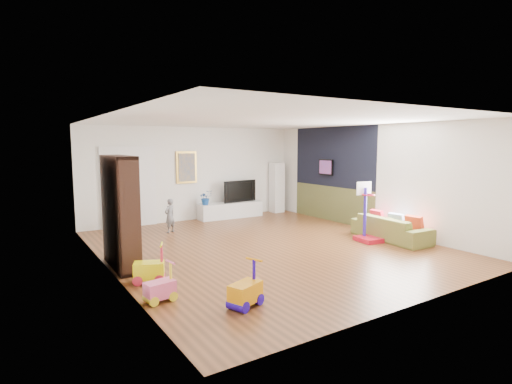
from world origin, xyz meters
TOP-DOWN VIEW (x-y plane):
  - floor at (0.00, 0.00)m, footprint 6.50×7.50m
  - ceiling at (0.00, 0.00)m, footprint 6.50×7.50m
  - wall_back at (0.00, 3.75)m, footprint 6.50×0.00m
  - wall_front at (0.00, -3.75)m, footprint 6.50×0.00m
  - wall_left at (-3.25, 0.00)m, footprint 0.00×7.50m
  - wall_right at (3.25, 0.00)m, footprint 0.00×7.50m
  - navy_accent at (3.23, 1.40)m, footprint 0.01×3.20m
  - olive_wainscot at (3.23, 1.40)m, footprint 0.01×3.20m
  - doorway at (-1.90, 3.71)m, footprint 1.45×0.06m
  - painting_back at (-0.25, 3.71)m, footprint 0.62×0.06m
  - artwork_right at (3.17, 1.60)m, footprint 0.04×0.56m
  - media_console at (1.02, 3.43)m, footprint 2.00×0.55m
  - tall_cabinet at (2.80, 3.51)m, footprint 0.38×0.38m
  - bookshelf at (-3.01, 0.20)m, footprint 0.38×1.38m
  - sofa at (2.77, -1.06)m, footprint 0.86×1.93m
  - basketball_hoop at (2.22, -0.91)m, footprint 0.54×0.63m
  - ride_on_yellow at (-2.86, -0.89)m, footprint 0.55×0.45m
  - ride_on_orange at (-2.06, -2.55)m, footprint 0.54×0.44m
  - ride_on_pink at (-2.98, -1.74)m, footprint 0.44×0.31m
  - child at (-1.26, 2.44)m, footprint 0.37×0.33m
  - tv at (1.32, 3.49)m, footprint 1.15×0.26m
  - vase_plant at (0.20, 3.42)m, footprint 0.38×0.33m
  - pillow_left at (2.91, -1.58)m, footprint 0.12×0.40m
  - pillow_center at (2.93, -1.09)m, footprint 0.14×0.37m
  - pillow_right at (2.95, -0.51)m, footprint 0.10×0.35m

SIDE VIEW (x-z plane):
  - floor at x=0.00m, z-range 0.00..0.00m
  - media_console at x=1.02m, z-range 0.00..0.46m
  - ride_on_pink at x=-2.98m, z-range 0.00..0.55m
  - sofa at x=2.77m, z-range 0.00..0.55m
  - ride_on_orange at x=-2.06m, z-range 0.00..0.63m
  - ride_on_yellow at x=-2.86m, z-range 0.00..0.63m
  - child at x=-1.26m, z-range 0.00..0.86m
  - pillow_left at x=2.91m, z-range 0.24..0.63m
  - pillow_center at x=2.93m, z-range 0.25..0.61m
  - pillow_right at x=2.95m, z-range 0.26..0.61m
  - olive_wainscot at x=3.23m, z-range 0.00..1.00m
  - vase_plant at x=0.20m, z-range 0.46..0.89m
  - basketball_hoop at x=2.22m, z-range 0.00..1.36m
  - tv at x=1.32m, z-range 0.46..1.12m
  - tall_cabinet at x=2.80m, z-range 0.00..1.62m
  - bookshelf at x=-3.01m, z-range 0.00..2.01m
  - doorway at x=-1.90m, z-range 0.00..2.10m
  - wall_back at x=0.00m, z-range 0.00..2.70m
  - wall_front at x=0.00m, z-range 0.00..2.70m
  - wall_left at x=-3.25m, z-range 0.00..2.70m
  - wall_right at x=3.25m, z-range 0.00..2.70m
  - artwork_right at x=3.17m, z-range 1.32..1.78m
  - painting_back at x=-0.25m, z-range 1.09..2.01m
  - navy_accent at x=3.23m, z-range 1.00..2.70m
  - ceiling at x=0.00m, z-range 2.70..2.70m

